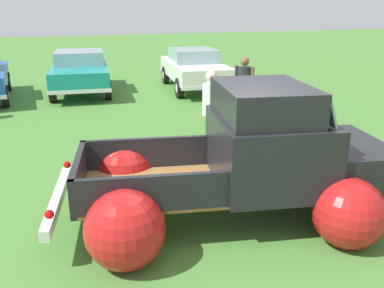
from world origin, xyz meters
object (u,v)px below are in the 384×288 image
(spectator_1, at_px, (244,86))
(lane_cone_1, at_px, (238,143))
(show_car_1, at_px, (80,70))
(show_car_2, at_px, (194,67))
(vintage_pickup_truck, at_px, (249,167))
(spectator_2, at_px, (211,108))

(spectator_1, distance_m, lane_cone_1, 2.82)
(show_car_1, xyz_separation_m, show_car_2, (3.96, -0.73, -0.00))
(show_car_1, relative_size, lane_cone_1, 7.22)
(vintage_pickup_truck, relative_size, spectator_2, 2.83)
(vintage_pickup_truck, distance_m, lane_cone_1, 2.45)
(lane_cone_1, bearing_deg, vintage_pickup_truck, -112.24)
(vintage_pickup_truck, xyz_separation_m, lane_cone_1, (0.91, 2.23, -0.45))
(spectator_2, distance_m, lane_cone_1, 0.89)
(show_car_2, bearing_deg, spectator_1, 2.39)
(show_car_1, bearing_deg, lane_cone_1, 22.37)
(spectator_2, bearing_deg, spectator_1, -116.66)
(vintage_pickup_truck, distance_m, spectator_1, 5.14)
(show_car_2, height_order, spectator_1, spectator_1)
(vintage_pickup_truck, distance_m, show_car_1, 10.21)
(show_car_2, xyz_separation_m, spectator_1, (-0.35, -4.75, 0.18))
(show_car_2, relative_size, spectator_1, 2.68)
(show_car_1, bearing_deg, show_car_2, 85.61)
(vintage_pickup_truck, xyz_separation_m, spectator_2, (0.47, 2.59, 0.23))
(vintage_pickup_truck, bearing_deg, show_car_2, 85.51)
(vintage_pickup_truck, xyz_separation_m, show_car_2, (2.57, 9.38, 0.02))
(vintage_pickup_truck, relative_size, lane_cone_1, 7.76)
(show_car_1, distance_m, lane_cone_1, 8.23)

